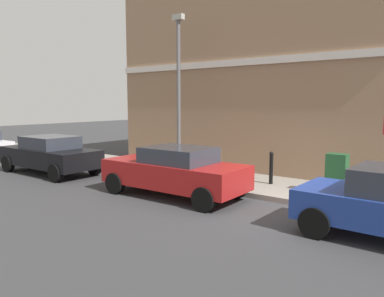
{
  "coord_description": "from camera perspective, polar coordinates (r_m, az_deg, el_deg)",
  "views": [
    {
      "loc": [
        -8.94,
        -3.97,
        2.73
      ],
      "look_at": [
        0.92,
        3.6,
        1.2
      ],
      "focal_mm": 35.24,
      "sensor_mm": 36.0,
      "label": 1
    }
  ],
  "objects": [
    {
      "name": "car_red",
      "position": [
        10.94,
        -2.62,
        -3.39
      ],
      "size": [
        1.94,
        4.36,
        1.46
      ],
      "rotation": [
        0.0,
        0.0,
        1.6
      ],
      "color": "maroon",
      "rests_on": "ground"
    },
    {
      "name": "utility_cabinet",
      "position": [
        11.37,
        21.05,
        -3.84
      ],
      "size": [
        0.46,
        0.61,
        1.15
      ],
      "color": "#1E4C28",
      "rests_on": "sidewalk"
    },
    {
      "name": "ground",
      "position": [
        10.16,
        13.22,
        -8.77
      ],
      "size": [
        80.0,
        80.0,
        0.0
      ],
      "primitive_type": "plane",
      "color": "#38383A"
    },
    {
      "name": "corner_building",
      "position": [
        17.21,
        11.67,
        10.24
      ],
      "size": [
        6.7,
        11.13,
        7.48
      ],
      "color": "#937256",
      "rests_on": "ground"
    },
    {
      "name": "bollard_near_cabinet",
      "position": [
        12.18,
        11.9,
        -2.71
      ],
      "size": [
        0.14,
        0.14,
        1.04
      ],
      "color": "black",
      "rests_on": "sidewalk"
    },
    {
      "name": "sidewalk",
      "position": [
        14.9,
        -5.25,
        -3.28
      ],
      "size": [
        2.78,
        30.0,
        0.15
      ],
      "primitive_type": "cube",
      "color": "gray",
      "rests_on": "ground"
    },
    {
      "name": "car_black",
      "position": [
        15.43,
        -20.71,
        -0.81
      ],
      "size": [
        1.89,
        4.34,
        1.45
      ],
      "rotation": [
        0.0,
        0.0,
        1.58
      ],
      "color": "black",
      "rests_on": "ground"
    },
    {
      "name": "lamppost",
      "position": [
        14.02,
        -2.04,
        9.35
      ],
      "size": [
        0.2,
        0.44,
        5.72
      ],
      "color": "#59595B",
      "rests_on": "sidewalk"
    }
  ]
}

